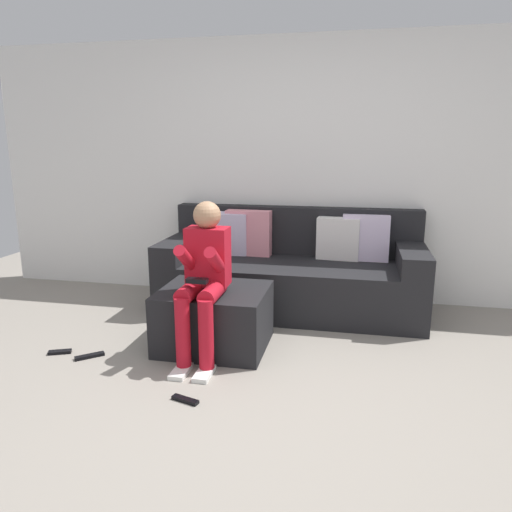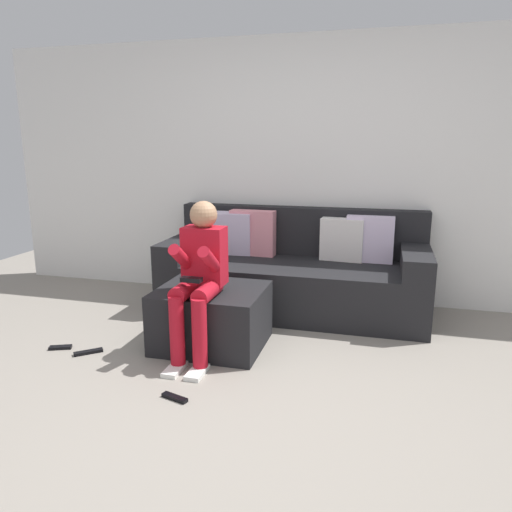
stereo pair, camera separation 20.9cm
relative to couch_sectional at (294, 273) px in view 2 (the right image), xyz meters
The scene contains 8 objects.
ground_plane 1.92m from the couch_sectional, 89.35° to the right, with size 8.02×8.02×0.00m, color gray.
wall_back 0.98m from the couch_sectional, 87.17° to the left, with size 6.17×0.10×2.42m, color white.
couch_sectional is the anchor object (origin of this frame).
ottoman 1.06m from the couch_sectional, 114.39° to the right, with size 0.77×0.65×0.44m, color black.
person_seated 1.26m from the couch_sectional, 111.22° to the right, with size 0.29×0.59×1.09m.
remote_near_ottoman 1.83m from the couch_sectional, 102.11° to the right, with size 0.17×0.04×0.02m, color black.
remote_by_storage_bin 1.85m from the couch_sectional, 132.94° to the right, with size 0.20×0.05×0.02m, color black.
remote_under_side_table 2.01m from the couch_sectional, 138.48° to the right, with size 0.16×0.05×0.02m, color black.
Camera 2 is at (0.73, -2.23, 1.47)m, focal length 33.90 mm.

